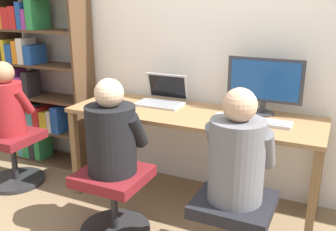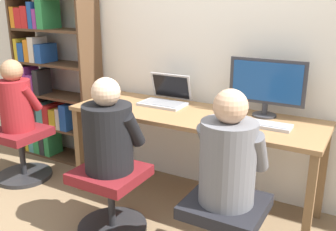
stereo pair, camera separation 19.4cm
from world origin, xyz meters
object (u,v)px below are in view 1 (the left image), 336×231
Objects in this scene: office_chair_left at (232,228)px; bookshelf at (36,68)px; keyboard at (259,121)px; person_at_monitor at (237,153)px; person_at_laptop at (111,134)px; person_near_shelf at (7,103)px; desktop_monitor at (264,84)px; office_chair_right at (114,198)px; laptop at (162,98)px; office_chair_side at (13,155)px.

bookshelf reaches higher than office_chair_left.
keyboard is at bearing -5.01° from bookshelf.
person_at_laptop is at bearing 179.81° from person_at_monitor.
person_near_shelf is at bearing -73.49° from bookshelf.
desktop_monitor reaches higher than person_near_shelf.
desktop_monitor is 2.06m from person_near_shelf.
office_chair_right is 1.67m from bookshelf.
person_at_laptop is (-0.79, -0.79, -0.24)m from desktop_monitor.
laptop is 0.73m from person_at_laptop.
person_at_laptop reaches higher than laptop.
bookshelf is at bearing 178.76° from laptop.
person_at_laptop is at bearing 90.00° from office_chair_right.
office_chair_left is 1.00× the size of office_chair_right.
person_at_monitor is at bearing -7.06° from office_chair_side.
person_near_shelf is (-2.00, -0.32, -0.02)m from keyboard.
keyboard is 0.69× the size of person_at_laptop.
desktop_monitor reaches higher than office_chair_left.
keyboard is at bearing 9.08° from office_chair_side.
office_chair_right is 1.22m from office_chair_side.
laptop is at bearing 21.69° from person_near_shelf.
office_chair_right is at bearing -11.88° from office_chair_side.
person_at_monitor is 1.04× the size of person_at_laptop.
laptop is (-0.78, -0.06, -0.18)m from desktop_monitor.
keyboard is (0.03, -0.22, -0.21)m from desktop_monitor.
keyboard reaches higher than office_chair_left.
desktop_monitor is at bearing 15.36° from office_chair_side.
office_chair_left is 0.79× the size of person_near_shelf.
office_chair_side is at bearing -170.92° from keyboard.
office_chair_left is at bearing -0.21° from office_chair_right.
office_chair_side is (-1.19, 0.25, -0.46)m from person_at_laptop.
office_chair_right is (-0.81, -0.57, -0.49)m from keyboard.
person_at_laptop is at bearing -134.97° from desktop_monitor.
bookshelf is at bearing 160.54° from office_chair_left.
bookshelf is (-1.35, 0.03, 0.13)m from laptop.
keyboard is 0.89× the size of office_chair_right.
person_at_laptop is 1.22m from person_near_shelf.
person_near_shelf is (-1.19, 0.25, 0.01)m from person_at_laptop.
office_chair_side is (-1.20, -0.48, -0.52)m from laptop.
person_at_monitor is 2.08m from office_chair_side.
bookshelf is (-2.15, 0.19, 0.17)m from keyboard.
office_chair_side is (-2.01, 0.25, 0.00)m from office_chair_left.
office_chair_right is at bearing -12.07° from person_near_shelf.
person_at_laptop reaches higher than person_near_shelf.
office_chair_side is (-1.98, -0.54, -0.70)m from desktop_monitor.
office_chair_side is at bearing 172.81° from office_chair_left.
desktop_monitor reaches higher than laptop.
keyboard is at bearing 90.48° from office_chair_left.
keyboard is at bearing -11.20° from laptop.
office_chair_right is (-0.82, 0.00, 0.00)m from office_chair_left.
person_at_laptop is (0.00, 0.00, 0.46)m from office_chair_right.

